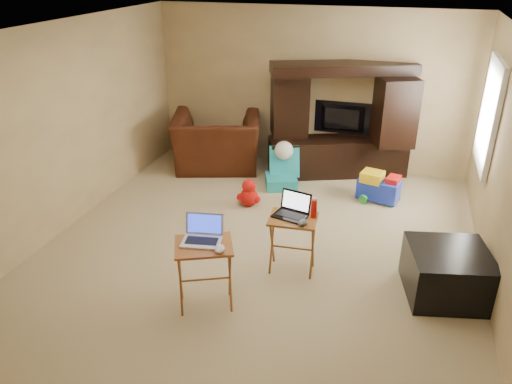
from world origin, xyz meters
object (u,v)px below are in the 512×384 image
(television, at_px, (342,119))
(mouse_left, at_px, (220,249))
(ottoman, at_px, (447,273))
(laptop_left, at_px, (201,231))
(laptop_right, at_px, (290,206))
(recliner, at_px, (217,142))
(child_rocker, at_px, (281,168))
(push_toy, at_px, (379,186))
(tray_table_right, at_px, (292,245))
(mouse_right, at_px, (303,223))
(water_bottle, at_px, (314,209))
(entertainment_center, at_px, (340,121))
(plush_toy, at_px, (249,192))
(tray_table_left, at_px, (205,276))

(television, xyz_separation_m, mouse_left, (-0.54, -3.98, -0.11))
(ottoman, relative_size, mouse_left, 5.47)
(laptop_left, height_order, laptop_right, laptop_left)
(laptop_left, distance_m, mouse_left, 0.26)
(mouse_left, bearing_deg, laptop_left, 155.56)
(recliner, bearing_deg, ottoman, 126.60)
(child_rocker, height_order, mouse_left, mouse_left)
(push_toy, height_order, tray_table_right, tray_table_right)
(ottoman, distance_m, mouse_right, 1.55)
(recliner, xyz_separation_m, water_bottle, (2.05, -2.46, 0.32))
(laptop_right, bearing_deg, child_rocker, 119.78)
(television, xyz_separation_m, laptop_right, (-0.10, -3.05, -0.06))
(entertainment_center, distance_m, mouse_left, 3.82)
(tray_table_right, height_order, mouse_left, mouse_left)
(tray_table_right, height_order, water_bottle, water_bottle)
(entertainment_center, height_order, plush_toy, entertainment_center)
(push_toy, xyz_separation_m, mouse_right, (-0.64, -2.19, 0.47))
(push_toy, bearing_deg, plush_toy, -143.76)
(tray_table_right, distance_m, laptop_left, 1.18)
(entertainment_center, height_order, television, entertainment_center)
(ottoman, distance_m, laptop_left, 2.53)
(child_rocker, xyz_separation_m, tray_table_right, (0.66, -2.10, 0.03))
(television, height_order, ottoman, television)
(child_rocker, xyz_separation_m, ottoman, (2.26, -2.05, -0.05))
(ottoman, height_order, tray_table_left, tray_table_left)
(entertainment_center, distance_m, plush_toy, 1.91)
(recliner, bearing_deg, laptop_right, 108.12)
(push_toy, relative_size, laptop_right, 1.68)
(entertainment_center, relative_size, recliner, 1.58)
(mouse_right, bearing_deg, entertainment_center, 91.39)
(push_toy, relative_size, ottoman, 0.74)
(television, height_order, tray_table_left, television)
(tray_table_left, distance_m, water_bottle, 1.33)
(entertainment_center, distance_m, laptop_left, 3.75)
(child_rocker, height_order, push_toy, child_rocker)
(tray_table_right, bearing_deg, laptop_left, -134.71)
(ottoman, bearing_deg, plush_toy, 152.37)
(child_rocker, relative_size, laptop_left, 1.64)
(plush_toy, xyz_separation_m, laptop_right, (0.89, -1.35, 0.58))
(mouse_left, bearing_deg, plush_toy, 101.17)
(television, bearing_deg, ottoman, 118.87)
(child_rocker, relative_size, mouse_right, 4.51)
(ottoman, bearing_deg, water_bottle, 178.57)
(tray_table_left, xyz_separation_m, laptop_right, (0.63, 0.87, 0.43))
(recliner, height_order, laptop_left, laptop_left)
(entertainment_center, bearing_deg, laptop_left, -123.13)
(plush_toy, xyz_separation_m, tray_table_right, (0.93, -1.37, 0.13))
(child_rocker, bearing_deg, laptop_left, -111.09)
(television, xyz_separation_m, mouse_right, (0.07, -3.19, -0.15))
(push_toy, bearing_deg, water_bottle, -91.95)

